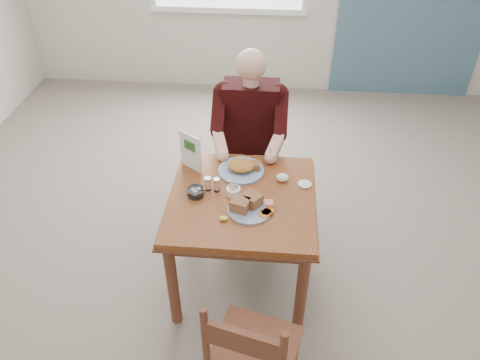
# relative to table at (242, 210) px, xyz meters

# --- Properties ---
(floor) EXTENTS (6.00, 6.00, 0.00)m
(floor) POSITION_rel_table_xyz_m (0.00, 0.00, -0.64)
(floor) COLOR #6C6357
(floor) RESTS_ON ground
(lemon_wedge) EXTENTS (0.06, 0.05, 0.03)m
(lemon_wedge) POSITION_rel_table_xyz_m (-0.09, -0.22, 0.13)
(lemon_wedge) COLOR yellow
(lemon_wedge) RESTS_ON table
(napkin) EXTENTS (0.09, 0.07, 0.05)m
(napkin) POSITION_rel_table_xyz_m (0.25, 0.18, 0.14)
(napkin) COLOR white
(napkin) RESTS_ON table
(metal_dish) EXTENTS (0.12, 0.12, 0.01)m
(metal_dish) POSITION_rel_table_xyz_m (0.39, 0.15, 0.12)
(metal_dish) COLOR silver
(metal_dish) RESTS_ON table
(table) EXTENTS (0.92, 0.92, 0.75)m
(table) POSITION_rel_table_xyz_m (0.00, 0.00, 0.00)
(table) COLOR brown
(table) RESTS_ON ground
(chair_far) EXTENTS (0.42, 0.42, 0.95)m
(chair_far) POSITION_rel_table_xyz_m (0.00, 0.80, -0.16)
(chair_far) COLOR brown
(chair_far) RESTS_ON ground
(chair_near) EXTENTS (0.51, 0.51, 0.95)m
(chair_near) POSITION_rel_table_xyz_m (0.12, -0.91, -0.16)
(chair_near) COLOR brown
(chair_near) RESTS_ON ground
(diner) EXTENTS (0.53, 0.56, 1.39)m
(diner) POSITION_rel_table_xyz_m (0.00, 0.71, 0.17)
(diner) COLOR tan
(diner) RESTS_ON chair_far
(near_plate) EXTENTS (0.34, 0.34, 0.09)m
(near_plate) POSITION_rel_table_xyz_m (0.05, -0.12, 0.14)
(near_plate) COLOR white
(near_plate) RESTS_ON table
(far_plate) EXTENTS (0.31, 0.31, 0.08)m
(far_plate) POSITION_rel_table_xyz_m (-0.02, 0.26, 0.14)
(far_plate) COLOR white
(far_plate) RESTS_ON table
(caddy) EXTENTS (0.10, 0.10, 0.07)m
(caddy) POSITION_rel_table_xyz_m (-0.05, 0.02, 0.14)
(caddy) COLOR white
(caddy) RESTS_ON table
(shakers) EXTENTS (0.10, 0.05, 0.09)m
(shakers) POSITION_rel_table_xyz_m (-0.19, 0.05, 0.16)
(shakers) COLOR white
(shakers) RESTS_ON table
(creamer) EXTENTS (0.11, 0.11, 0.05)m
(creamer) POSITION_rel_table_xyz_m (-0.28, -0.01, 0.14)
(creamer) COLOR white
(creamer) RESTS_ON table
(menu) EXTENTS (0.15, 0.11, 0.26)m
(menu) POSITION_rel_table_xyz_m (-0.36, 0.27, 0.24)
(menu) COLOR white
(menu) RESTS_ON table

